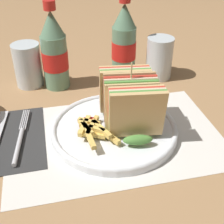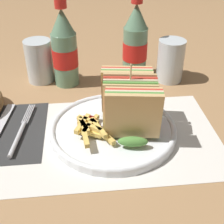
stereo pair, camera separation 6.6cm
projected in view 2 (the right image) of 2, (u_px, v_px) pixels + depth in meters
name	position (u px, v px, depth m)	size (l,w,h in m)	color
ground_plane	(106.00, 129.00, 0.67)	(4.00, 4.00, 0.00)	#9E754C
placemat	(113.00, 137.00, 0.65)	(0.44, 0.29, 0.00)	silver
plate_main	(113.00, 129.00, 0.66)	(0.27, 0.27, 0.02)	white
club_sandwich	(130.00, 103.00, 0.63)	(0.11, 0.17, 0.14)	tan
fries_pile	(90.00, 128.00, 0.63)	(0.08, 0.11, 0.02)	#E0B756
ketchup_blob	(87.00, 121.00, 0.65)	(0.04, 0.03, 0.01)	maroon
napkin	(10.00, 131.00, 0.66)	(0.15, 0.21, 0.00)	#2D2D2D
fork	(20.00, 133.00, 0.65)	(0.04, 0.18, 0.01)	silver
coke_bottle_near	(65.00, 50.00, 0.79)	(0.07, 0.07, 0.22)	slate
coke_bottle_far	(135.00, 43.00, 0.83)	(0.07, 0.07, 0.22)	slate
glass_near	(170.00, 63.00, 0.84)	(0.07, 0.07, 0.11)	silver
glass_far	(40.00, 64.00, 0.83)	(0.07, 0.07, 0.11)	silver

